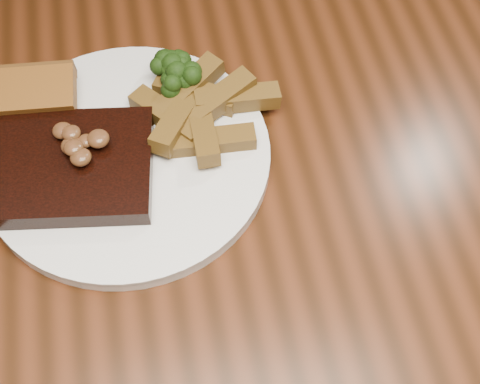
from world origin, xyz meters
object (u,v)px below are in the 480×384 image
object	(u,v)px
dining_table	(240,242)
potato_wedges	(198,123)
steak	(67,168)
garlic_bread	(35,104)
chair_far	(57,23)
plate	(128,157)

from	to	relation	value
dining_table	potato_wedges	size ratio (longest dim) A/B	13.15
steak	garlic_bread	world-z (taller)	steak
chair_far	steak	bearing A→B (deg)	92.37
chair_far	dining_table	bearing A→B (deg)	107.88
steak	garlic_bread	size ratio (longest dim) A/B	1.82
plate	steak	world-z (taller)	steak
plate	potato_wedges	bearing A→B (deg)	12.71
dining_table	potato_wedges	distance (m)	0.15
chair_far	potato_wedges	xyz separation A→B (m)	(0.19, -0.48, 0.27)
plate	chair_far	bearing A→B (deg)	102.47
dining_table	chair_far	bearing A→B (deg)	110.93
dining_table	plate	distance (m)	0.16
potato_wedges	dining_table	bearing A→B (deg)	-72.84
plate	garlic_bread	xyz separation A→B (m)	(-0.09, 0.08, 0.02)
dining_table	chair_far	distance (m)	0.63
garlic_bread	dining_table	bearing A→B (deg)	-31.99
chair_far	plate	xyz separation A→B (m)	(0.11, -0.50, 0.25)
chair_far	steak	distance (m)	0.58
dining_table	plate	world-z (taller)	plate
dining_table	steak	bearing A→B (deg)	160.98
chair_far	steak	xyz separation A→B (m)	(0.05, -0.51, 0.27)
plate	potato_wedges	xyz separation A→B (m)	(0.08, 0.02, 0.02)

